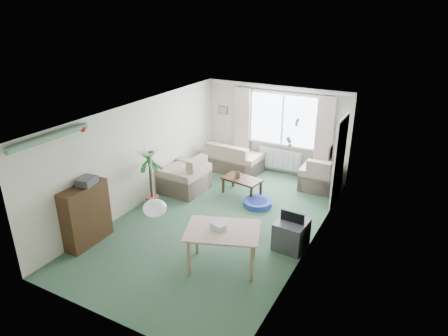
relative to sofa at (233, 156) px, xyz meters
The scene contains 25 objects.
ground 2.97m from the sofa, 69.40° to the right, with size 6.50×6.50×0.00m, color #31523A.
window 1.72m from the sofa, 21.26° to the left, with size 1.80×0.03×1.30m, color white.
curtain_rod 2.27m from the sofa, 17.97° to the left, with size 2.60×0.03×0.03m, color black.
curtain_left 0.95m from the sofa, 77.62° to the left, with size 0.45×0.08×2.00m, color beige.
curtain_right 2.56m from the sofa, ahead, with size 0.45×0.08×2.00m, color beige.
radiator 1.31m from the sofa, 19.63° to the left, with size 1.20×0.10×0.55m, color white.
doorway 3.13m from the sofa, 10.33° to the right, with size 0.03×0.95×2.00m, color black.
pendant_lamp 5.31m from the sofa, 76.27° to the right, with size 0.36×0.36×0.36m, color white.
tinsel_garland 5.46m from the sofa, 99.96° to the right, with size 1.60×1.60×0.12m, color #196626.
bauble_cluster_a 3.49m from the sofa, 38.41° to the right, with size 0.20×0.20×0.20m, color silver.
bauble_cluster_b 4.42m from the sofa, 49.19° to the right, with size 0.20×0.20×0.20m, color silver.
wall_picture_back 1.37m from the sofa, 139.73° to the left, with size 0.28×0.03×0.22m, color brown.
wall_picture_right 3.58m from the sofa, 27.22° to the right, with size 0.03×0.24×0.30m, color brown.
sofa is the anchor object (origin of this frame).
armchair_corner 2.51m from the sofa, ahead, with size 0.95×0.90×0.85m, color beige.
armchair_left 1.81m from the sofa, 104.92° to the right, with size 1.05×0.99×0.94m, color beige.
coffee_table 1.57m from the sofa, 54.77° to the right, with size 0.93×0.52×0.42m, color black.
photo_frame 1.53m from the sofa, 58.74° to the right, with size 0.12×0.02×0.16m, color brown.
bookshelf 4.69m from the sofa, 99.92° to the right, with size 0.33×0.99×1.21m, color black.
hifi_box 4.66m from the sofa, 99.77° to the right, with size 0.28×0.35×0.14m, color #3A3A3F.
houseplant 2.95m from the sofa, 102.16° to the right, with size 0.64×0.64×1.49m, color #23662A.
dining_table 4.47m from the sofa, 65.26° to the right, with size 1.17×0.78×0.73m, color #997153.
gift_box 4.45m from the sofa, 66.26° to the right, with size 0.25×0.18×0.12m, color silver.
tv_cube 3.99m from the sofa, 46.76° to the right, with size 0.56×0.61×0.56m, color #343539.
pet_bed 2.26m from the sofa, 48.00° to the right, with size 0.66×0.66×0.13m, color navy.
Camera 1 is at (3.66, -6.52, 4.36)m, focal length 32.00 mm.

